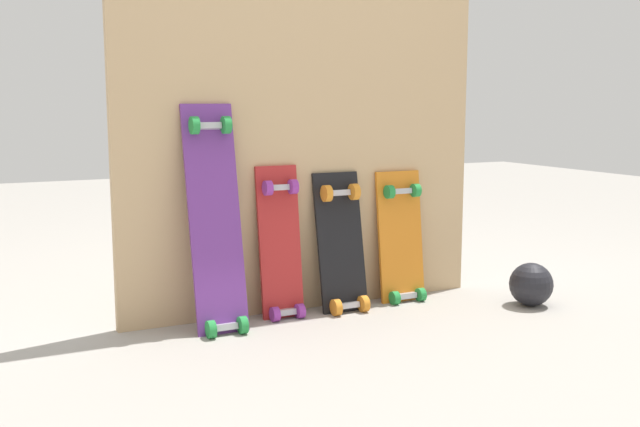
{
  "coord_description": "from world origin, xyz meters",
  "views": [
    {
      "loc": [
        -1.33,
        -2.8,
        0.89
      ],
      "look_at": [
        0.0,
        -0.07,
        0.43
      ],
      "focal_mm": 41.97,
      "sensor_mm": 36.0,
      "label": 1
    }
  ],
  "objects_px": {
    "skateboard_red": "(281,250)",
    "rubber_ball": "(531,284)",
    "skateboard_purple": "(216,226)",
    "skateboard_black": "(342,249)",
    "skateboard_orange": "(401,243)"
  },
  "relations": [
    {
      "from": "skateboard_purple",
      "to": "rubber_ball",
      "type": "xyz_separation_m",
      "value": [
        1.34,
        -0.28,
        -0.31
      ]
    },
    {
      "from": "skateboard_purple",
      "to": "skateboard_red",
      "type": "xyz_separation_m",
      "value": [
        0.29,
        0.05,
        -0.13
      ]
    },
    {
      "from": "skateboard_red",
      "to": "skateboard_orange",
      "type": "distance_m",
      "value": 0.59
    },
    {
      "from": "skateboard_black",
      "to": "skateboard_orange",
      "type": "height_order",
      "value": "skateboard_black"
    },
    {
      "from": "skateboard_black",
      "to": "skateboard_orange",
      "type": "xyz_separation_m",
      "value": [
        0.31,
        0.02,
        -0.01
      ]
    },
    {
      "from": "skateboard_orange",
      "to": "rubber_ball",
      "type": "distance_m",
      "value": 0.59
    },
    {
      "from": "skateboard_red",
      "to": "rubber_ball",
      "type": "height_order",
      "value": "skateboard_red"
    },
    {
      "from": "skateboard_purple",
      "to": "skateboard_black",
      "type": "height_order",
      "value": "skateboard_purple"
    },
    {
      "from": "skateboard_red",
      "to": "rubber_ball",
      "type": "xyz_separation_m",
      "value": [
        1.04,
        -0.33,
        -0.19
      ]
    },
    {
      "from": "skateboard_orange",
      "to": "rubber_ball",
      "type": "bearing_deg",
      "value": -36.29
    },
    {
      "from": "skateboard_red",
      "to": "skateboard_black",
      "type": "height_order",
      "value": "skateboard_red"
    },
    {
      "from": "skateboard_red",
      "to": "skateboard_orange",
      "type": "height_order",
      "value": "skateboard_red"
    },
    {
      "from": "skateboard_purple",
      "to": "skateboard_orange",
      "type": "xyz_separation_m",
      "value": [
        0.88,
        0.05,
        -0.15
      ]
    },
    {
      "from": "skateboard_purple",
      "to": "rubber_ball",
      "type": "distance_m",
      "value": 1.4
    },
    {
      "from": "skateboard_red",
      "to": "skateboard_black",
      "type": "distance_m",
      "value": 0.27
    }
  ]
}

